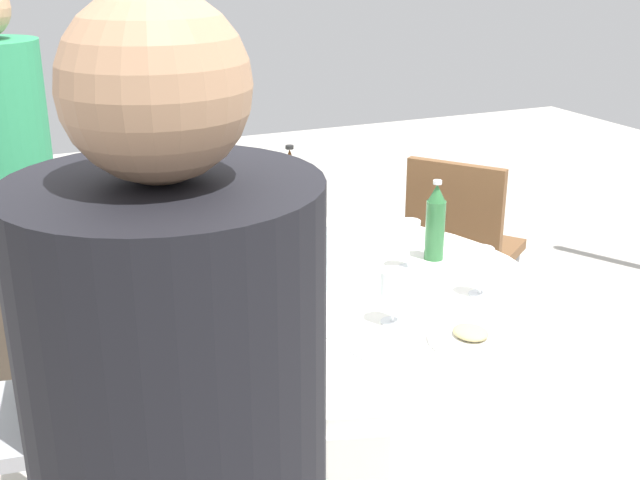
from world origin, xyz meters
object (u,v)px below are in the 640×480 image
object	(u,v)px
bottle_green_inner	(435,223)
person_rear	(7,205)
bottle_clear_left	(318,250)
bottle_green_mid	(187,219)
bottle_brown_outer	(257,258)
bottle_amber_front	(147,248)
wine_glass_front	(393,286)
bottle_brown_rear	(290,191)
dining_table	(320,338)
chair_south	(460,240)
plate_west	(470,337)
wine_glass_mid	(482,263)
wine_glass_left	(409,234)
bottle_dark_green_south	(304,267)
plate_east	(290,255)
plate_right	(166,323)

from	to	relation	value
bottle_green_inner	person_rear	world-z (taller)	person_rear
bottle_clear_left	bottle_green_mid	xyz separation A→B (m)	(0.39, 0.27, 0.01)
bottle_brown_outer	bottle_clear_left	size ratio (longest dim) A/B	1.01
bottle_amber_front	wine_glass_front	bearing A→B (deg)	-130.05
bottle_brown_rear	bottle_green_inner	bearing A→B (deg)	-145.78
dining_table	bottle_brown_outer	xyz separation A→B (m)	(0.02, 0.18, 0.27)
bottle_green_inner	chair_south	world-z (taller)	bottle_green_inner
dining_table	plate_west	world-z (taller)	plate_west
person_rear	plate_west	bearing A→B (deg)	-93.71
bottle_amber_front	wine_glass_mid	world-z (taller)	bottle_amber_front
bottle_brown_outer	wine_glass_left	xyz separation A→B (m)	(0.03, -0.50, -0.01)
dining_table	bottle_green_mid	size ratio (longest dim) A/B	4.85
bottle_green_inner	plate_west	bearing A→B (deg)	157.65
dining_table	bottle_amber_front	world-z (taller)	bottle_amber_front
bottle_clear_left	plate_west	world-z (taller)	bottle_clear_left
bottle_dark_green_south	plate_east	xyz separation A→B (m)	(0.39, -0.12, -0.12)
wine_glass_mid	plate_west	xyz separation A→B (m)	(-0.23, 0.18, -0.09)
bottle_green_inner	dining_table	bearing A→B (deg)	100.81
bottle_green_mid	plate_east	bearing A→B (deg)	-115.69
wine_glass_mid	chair_south	world-z (taller)	wine_glass_mid
bottle_amber_front	person_rear	size ratio (longest dim) A/B	0.18
dining_table	bottle_brown_rear	size ratio (longest dim) A/B	4.55
chair_south	bottle_brown_outer	bearing A→B (deg)	-95.28
bottle_green_mid	wine_glass_left	world-z (taller)	bottle_green_mid
bottle_clear_left	person_rear	size ratio (longest dim) A/B	0.17
bottle_dark_green_south	chair_south	size ratio (longest dim) A/B	0.34
bottle_green_mid	plate_east	world-z (taller)	bottle_green_mid
bottle_amber_front	bottle_dark_green_south	xyz separation A→B (m)	(-0.31, -0.34, 0.00)
dining_table	bottle_brown_outer	bearing A→B (deg)	84.83
bottle_green_mid	bottle_brown_outer	bearing A→B (deg)	-166.58
wine_glass_left	person_rear	world-z (taller)	person_rear
wine_glass_mid	person_rear	distance (m)	1.64
dining_table	bottle_green_mid	distance (m)	0.56
dining_table	wine_glass_left	world-z (taller)	wine_glass_left
bottle_clear_left	chair_south	distance (m)	1.21
wine_glass_mid	wine_glass_front	bearing A→B (deg)	99.82
plate_east	person_rear	bearing A→B (deg)	49.17
bottle_brown_rear	wine_glass_left	world-z (taller)	bottle_brown_rear
plate_right	person_rear	distance (m)	1.04
bottle_brown_rear	wine_glass_front	world-z (taller)	bottle_brown_rear
chair_south	plate_west	bearing A→B (deg)	-68.96
bottle_dark_green_south	plate_west	xyz separation A→B (m)	(-0.31, -0.31, -0.12)
bottle_green_inner	bottle_dark_green_south	xyz separation A→B (m)	(-0.21, 0.53, 0.02)
bottle_green_inner	chair_south	xyz separation A→B (m)	(0.60, -0.51, -0.34)
dining_table	wine_glass_mid	size ratio (longest dim) A/B	9.48
bottle_clear_left	plate_east	bearing A→B (deg)	-4.22
plate_west	chair_south	size ratio (longest dim) A/B	0.24
bottle_green_inner	bottle_amber_front	xyz separation A→B (m)	(0.10, 0.87, 0.02)
bottle_clear_left	plate_east	world-z (taller)	bottle_clear_left
bottle_green_mid	dining_table	bearing A→B (deg)	-145.77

